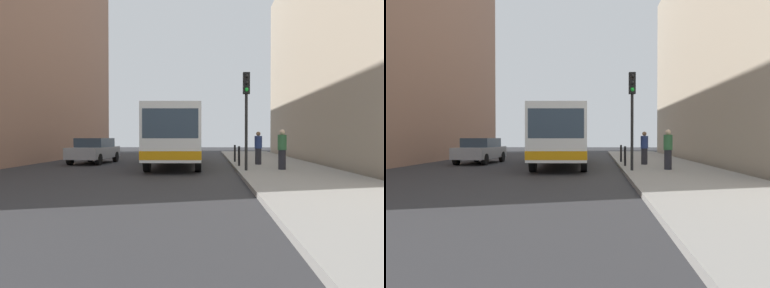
{
  "view_description": "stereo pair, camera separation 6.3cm",
  "coord_description": "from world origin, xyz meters",
  "views": [
    {
      "loc": [
        2.0,
        -18.11,
        1.55
      ],
      "look_at": [
        1.16,
        0.82,
        1.21
      ],
      "focal_mm": 36.15,
      "sensor_mm": 36.0,
      "label": 1
    },
    {
      "loc": [
        2.06,
        -18.11,
        1.55
      ],
      "look_at": [
        1.16,
        0.82,
        1.21
      ],
      "focal_mm": 36.15,
      "sensor_mm": 36.0,
      "label": 2
    }
  ],
  "objects": [
    {
      "name": "bus",
      "position": [
        0.23,
        2.93,
        1.73
      ],
      "size": [
        2.93,
        11.11,
        3.0
      ],
      "rotation": [
        0.0,
        0.0,
        3.18
      ],
      "color": "white",
      "rests_on": "ground"
    },
    {
      "name": "car_beside_bus",
      "position": [
        -4.75,
        4.31,
        0.78
      ],
      "size": [
        2.09,
        4.51,
        1.48
      ],
      "rotation": [
        0.0,
        0.0,
        3.08
      ],
      "color": "#A5A8AD",
      "rests_on": "ground"
    },
    {
      "name": "ground_plane",
      "position": [
        0.0,
        0.0,
        0.0
      ],
      "size": [
        80.0,
        80.0,
        0.0
      ],
      "primitive_type": "plane",
      "color": "#2D2D30"
    },
    {
      "name": "pedestrian_near_signal",
      "position": [
        5.14,
        -1.34,
        1.01
      ],
      "size": [
        0.38,
        0.38,
        1.73
      ],
      "rotation": [
        0.0,
        0.0,
        1.25
      ],
      "color": "#26262D",
      "rests_on": "sidewalk"
    },
    {
      "name": "traffic_light",
      "position": [
        3.55,
        -1.87,
        3.01
      ],
      "size": [
        0.28,
        0.33,
        4.1
      ],
      "color": "black",
      "rests_on": "sidewalk"
    },
    {
      "name": "building_right",
      "position": [
        11.5,
        4.0,
        7.11
      ],
      "size": [
        7.0,
        32.0,
        14.22
      ],
      "primitive_type": "cube",
      "color": "#B2A38C",
      "rests_on": "ground"
    },
    {
      "name": "pedestrian_mid_sidewalk",
      "position": [
        4.5,
        1.67,
        0.98
      ],
      "size": [
        0.38,
        0.38,
        1.68
      ],
      "rotation": [
        0.0,
        0.0,
        2.69
      ],
      "color": "#26262D",
      "rests_on": "sidewalk"
    },
    {
      "name": "bollard_mid",
      "position": [
        3.45,
        3.78,
        0.62
      ],
      "size": [
        0.11,
        0.11,
        0.95
      ],
      "primitive_type": "cylinder",
      "color": "black",
      "rests_on": "sidewalk"
    },
    {
      "name": "sidewalk",
      "position": [
        5.4,
        0.0,
        0.07
      ],
      "size": [
        4.4,
        40.0,
        0.15
      ],
      "primitive_type": "cube",
      "color": "gray",
      "rests_on": "ground"
    },
    {
      "name": "bollard_near",
      "position": [
        3.45,
        0.7,
        0.62
      ],
      "size": [
        0.11,
        0.11,
        0.95
      ],
      "primitive_type": "cylinder",
      "color": "black",
      "rests_on": "sidewalk"
    }
  ]
}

